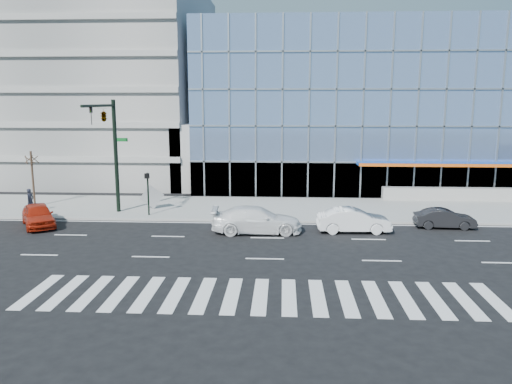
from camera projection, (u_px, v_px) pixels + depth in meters
ground at (267, 238)px, 29.76m from camera, size 160.00×160.00×0.00m
sidewalk at (271, 208)px, 37.61m from camera, size 120.00×8.00×0.15m
theatre_building at (406, 106)px, 53.19m from camera, size 42.00×26.00×15.00m
parking_garage at (93, 83)px, 54.56m from camera, size 24.00×24.00×20.00m
ramp_block at (210, 155)px, 47.22m from camera, size 6.00×8.00×6.00m
tower_backdrop at (124, 16)px, 95.77m from camera, size 14.00×14.00×48.00m
traffic_signal at (108, 129)px, 33.72m from camera, size 1.14×5.74×8.00m
ped_signal_post at (148, 187)px, 34.68m from camera, size 0.30×0.33×3.00m
street_tree_near at (31, 159)px, 37.41m from camera, size 1.10×1.10×4.23m
white_suv at (257, 220)px, 30.85m from camera, size 5.70×2.60×1.62m
white_sedan at (353, 220)px, 30.99m from camera, size 4.61×1.78×1.50m
dark_sedan at (445, 218)px, 31.99m from camera, size 3.83×1.47×1.25m
red_sedan at (38, 215)px, 32.41m from camera, size 3.83×4.62×1.49m
pedestrian at (30, 200)px, 35.84m from camera, size 0.53×0.70×1.71m
tilted_panel at (152, 197)px, 36.91m from camera, size 1.81×0.32×1.82m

